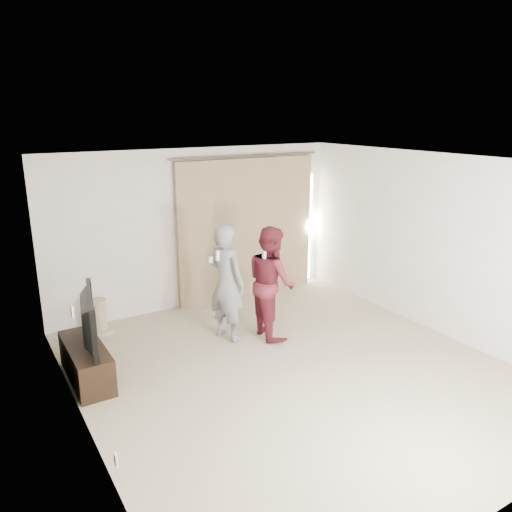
# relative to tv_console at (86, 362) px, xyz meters

# --- Properties ---
(floor) EXTENTS (5.50, 5.50, 0.00)m
(floor) POSITION_rel_tv_console_xyz_m (2.27, -1.13, -0.23)
(floor) COLOR tan
(floor) RESTS_ON ground
(wall_back) EXTENTS (5.00, 0.04, 2.60)m
(wall_back) POSITION_rel_tv_console_xyz_m (2.27, 1.62, 1.07)
(wall_back) COLOR silver
(wall_back) RESTS_ON ground
(wall_left) EXTENTS (0.04, 5.50, 2.60)m
(wall_left) POSITION_rel_tv_console_xyz_m (-0.23, -1.13, 1.07)
(wall_left) COLOR silver
(wall_left) RESTS_ON ground
(ceiling) EXTENTS (5.00, 5.50, 0.01)m
(ceiling) POSITION_rel_tv_console_xyz_m (2.27, -1.13, 2.37)
(ceiling) COLOR silver
(ceiling) RESTS_ON wall_back
(curtain) EXTENTS (2.80, 0.11, 2.46)m
(curtain) POSITION_rel_tv_console_xyz_m (3.18, 1.55, 0.98)
(curtain) COLOR tan
(curtain) RESTS_ON ground
(tv_console) EXTENTS (0.41, 1.18, 0.45)m
(tv_console) POSITION_rel_tv_console_xyz_m (0.00, 0.00, 0.00)
(tv_console) COLOR black
(tv_console) RESTS_ON ground
(tv) EXTENTS (0.37, 1.15, 0.66)m
(tv) POSITION_rel_tv_console_xyz_m (0.00, 0.00, 0.55)
(tv) COLOR black
(tv) RESTS_ON tv_console
(scratching_post) EXTENTS (0.39, 0.39, 0.52)m
(scratching_post) POSITION_rel_tv_console_xyz_m (0.48, 1.27, -0.01)
(scratching_post) COLOR tan
(scratching_post) RESTS_ON ground
(person_man) EXTENTS (0.58, 0.71, 1.68)m
(person_man) POSITION_rel_tv_console_xyz_m (2.01, 0.15, 0.61)
(person_man) COLOR slate
(person_man) RESTS_ON ground
(person_woman) EXTENTS (0.71, 0.86, 1.62)m
(person_woman) POSITION_rel_tv_console_xyz_m (2.61, -0.07, 0.58)
(person_woman) COLOR maroon
(person_woman) RESTS_ON ground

